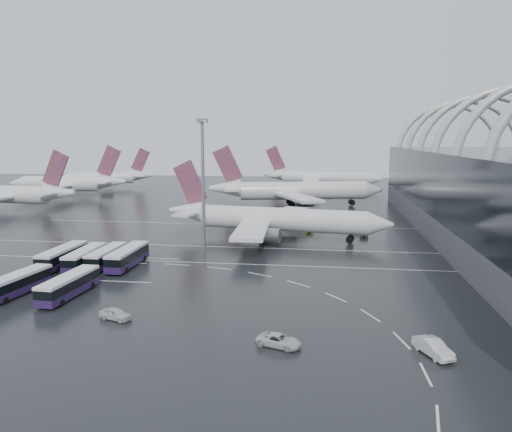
# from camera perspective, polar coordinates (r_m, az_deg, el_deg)

# --- Properties ---
(ground) EXTENTS (420.00, 420.00, 0.00)m
(ground) POSITION_cam_1_polar(r_m,az_deg,el_deg) (95.57, -2.96, -5.15)
(ground) COLOR black
(ground) RESTS_ON ground
(lane_marking_near) EXTENTS (120.00, 0.25, 0.01)m
(lane_marking_near) POSITION_cam_1_polar(r_m,az_deg,el_deg) (93.66, -3.19, -5.45)
(lane_marking_near) COLOR white
(lane_marking_near) RESTS_ON ground
(lane_marking_mid) EXTENTS (120.00, 0.25, 0.01)m
(lane_marking_mid) POSITION_cam_1_polar(r_m,az_deg,el_deg) (107.05, -1.74, -3.61)
(lane_marking_mid) COLOR white
(lane_marking_mid) RESTS_ON ground
(lane_marking_far) EXTENTS (120.00, 0.25, 0.01)m
(lane_marking_far) POSITION_cam_1_polar(r_m,az_deg,el_deg) (134.21, 0.27, -1.04)
(lane_marking_far) COLOR white
(lane_marking_far) RESTS_ON ground
(bus_bay_line_south) EXTENTS (28.00, 0.25, 0.01)m
(bus_bay_line_south) POSITION_cam_1_polar(r_m,az_deg,el_deg) (88.90, -20.49, -6.80)
(bus_bay_line_south) COLOR white
(bus_bay_line_south) RESTS_ON ground
(bus_bay_line_north) EXTENTS (28.00, 0.25, 0.01)m
(bus_bay_line_north) POSITION_cam_1_polar(r_m,az_deg,el_deg) (102.75, -16.26, -4.50)
(bus_bay_line_north) COLOR white
(bus_bay_line_north) RESTS_ON ground
(airliner_main) EXTENTS (53.35, 46.26, 18.09)m
(airliner_main) POSITION_cam_1_polar(r_m,az_deg,el_deg) (115.45, 1.71, -0.40)
(airliner_main) COLOR white
(airliner_main) RESTS_ON ground
(airliner_gate_b) EXTENTS (59.58, 52.73, 20.83)m
(airliner_gate_b) POSITION_cam_1_polar(r_m,az_deg,el_deg) (170.64, 4.35, 2.84)
(airliner_gate_b) COLOR white
(airliner_gate_b) RESTS_ON ground
(airliner_gate_c) EXTENTS (55.17, 50.31, 19.67)m
(airliner_gate_c) POSITION_cam_1_polar(r_m,az_deg,el_deg) (231.31, 7.17, 4.32)
(airliner_gate_c) COLOR white
(airliner_gate_c) RESTS_ON ground
(jet_remote_west) EXTENTS (45.18, 36.39, 19.69)m
(jet_remote_west) POSITION_cam_1_polar(r_m,az_deg,el_deg) (179.21, -25.95, 2.21)
(jet_remote_west) COLOR white
(jet_remote_west) RESTS_ON ground
(jet_remote_mid) EXTENTS (47.07, 37.93, 20.50)m
(jet_remote_mid) POSITION_cam_1_polar(r_m,az_deg,el_deg) (210.40, -20.54, 3.47)
(jet_remote_mid) COLOR white
(jet_remote_mid) RESTS_ON ground
(jet_remote_far) EXTENTS (41.25, 33.66, 18.68)m
(jet_remote_far) POSITION_cam_1_polar(r_m,az_deg,el_deg) (242.29, -16.50, 4.20)
(jet_remote_far) COLOR white
(jet_remote_far) RESTS_ON ground
(bus_row_near_a) EXTENTS (3.32, 13.74, 3.38)m
(bus_row_near_a) POSITION_cam_1_polar(r_m,az_deg,el_deg) (98.00, -21.26, -4.29)
(bus_row_near_a) COLOR #291644
(bus_row_near_a) RESTS_ON ground
(bus_row_near_b) EXTENTS (3.54, 13.26, 3.24)m
(bus_row_near_b) POSITION_cam_1_polar(r_m,az_deg,el_deg) (95.96, -18.95, -4.48)
(bus_row_near_b) COLOR #291644
(bus_row_near_b) RESTS_ON ground
(bus_row_near_c) EXTENTS (3.08, 12.76, 3.14)m
(bus_row_near_c) POSITION_cam_1_polar(r_m,az_deg,el_deg) (95.92, -16.71, -4.41)
(bus_row_near_c) COLOR #291644
(bus_row_near_c) RESTS_ON ground
(bus_row_near_d) EXTENTS (3.33, 13.79, 3.39)m
(bus_row_near_d) POSITION_cam_1_polar(r_m,az_deg,el_deg) (93.98, -14.46, -4.50)
(bus_row_near_d) COLOR #291644
(bus_row_near_d) RESTS_ON ground
(bus_row_far_a) EXTENTS (4.27, 13.10, 3.17)m
(bus_row_far_a) POSITION_cam_1_polar(r_m,az_deg,el_deg) (83.15, -25.66, -6.96)
(bus_row_far_a) COLOR #291644
(bus_row_far_a) RESTS_ON ground
(bus_row_far_c) EXTENTS (3.69, 13.12, 3.19)m
(bus_row_far_c) POSITION_cam_1_polar(r_m,az_deg,el_deg) (79.21, -20.61, -7.39)
(bus_row_far_c) COLOR #291644
(bus_row_far_c) RESTS_ON ground
(van_curve_a) EXTENTS (5.58, 3.82, 1.42)m
(van_curve_a) POSITION_cam_1_polar(r_m,az_deg,el_deg) (57.80, 2.65, -14.02)
(van_curve_a) COLOR silver
(van_curve_a) RESTS_ON ground
(van_curve_b) EXTENTS (4.77, 3.03, 1.51)m
(van_curve_b) POSITION_cam_1_polar(r_m,az_deg,el_deg) (68.02, -15.77, -10.72)
(van_curve_b) COLOR silver
(van_curve_b) RESTS_ON ground
(van_curve_c) EXTENTS (3.98, 5.59, 1.75)m
(van_curve_c) POSITION_cam_1_polar(r_m,az_deg,el_deg) (58.78, 19.60, -13.97)
(van_curve_c) COLOR silver
(van_curve_c) RESTS_ON ground
(floodlight_mast) EXTENTS (2.08, 2.08, 27.12)m
(floodlight_mast) POSITION_cam_1_polar(r_m,az_deg,el_deg) (103.37, -6.10, 5.45)
(floodlight_mast) COLOR gray
(floodlight_mast) RESTS_ON ground
(gse_cart_belly_b) EXTENTS (2.04, 1.21, 1.11)m
(gse_cart_belly_b) POSITION_cam_1_polar(r_m,az_deg,el_deg) (125.31, 11.36, -1.67)
(gse_cart_belly_b) COLOR slate
(gse_cart_belly_b) RESTS_ON ground
(gse_cart_belly_d) EXTENTS (1.90, 1.13, 1.04)m
(gse_cart_belly_d) POSITION_cam_1_polar(r_m,az_deg,el_deg) (120.32, 12.22, -2.16)
(gse_cart_belly_d) COLOR slate
(gse_cart_belly_d) RESTS_ON ground
(gse_cart_belly_e) EXTENTS (1.96, 1.16, 1.07)m
(gse_cart_belly_e) POSITION_cam_1_polar(r_m,az_deg,el_deg) (123.55, 6.11, -1.71)
(gse_cart_belly_e) COLOR yellow
(gse_cart_belly_e) RESTS_ON ground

